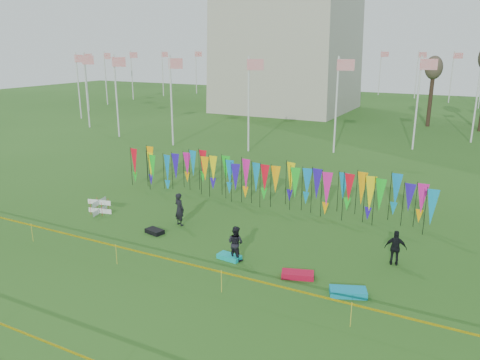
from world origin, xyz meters
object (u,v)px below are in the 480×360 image
at_px(person_left, 179,209).
at_px(kite_bag_red, 298,275).
at_px(box_kite, 100,207).
at_px(kite_bag_black, 155,231).
at_px(person_mid, 236,243).
at_px(kite_bag_turquoise, 229,257).
at_px(person_right, 396,248).
at_px(kite_bag_teal, 348,292).

height_order(person_left, kite_bag_red, person_left).
bearing_deg(box_kite, kite_bag_black, -11.66).
xyz_separation_m(box_kite, kite_bag_red, (12.18, -1.95, -0.28)).
xyz_separation_m(box_kite, kite_bag_black, (4.39, -0.91, -0.29)).
xyz_separation_m(kite_bag_red, kite_bag_black, (-7.79, 1.04, -0.01)).
height_order(box_kite, person_mid, person_mid).
bearing_deg(box_kite, kite_bag_turquoise, -10.96).
xyz_separation_m(person_mid, kite_bag_turquoise, (-0.26, -0.09, -0.66)).
height_order(person_right, kite_bag_black, person_right).
bearing_deg(box_kite, kite_bag_red, -9.08).
bearing_deg(person_right, kite_bag_black, -1.40).
relative_size(person_mid, kite_bag_red, 1.20).
bearing_deg(kite_bag_black, box_kite, 168.34).
height_order(person_mid, kite_bag_teal, person_mid).
xyz_separation_m(person_left, person_mid, (4.40, -2.23, -0.09)).
height_order(person_right, kite_bag_turquoise, person_right).
relative_size(person_left, kite_bag_red, 1.35).
xyz_separation_m(person_right, kite_bag_black, (-10.96, -1.87, -0.65)).
distance_m(person_left, person_right, 10.51).
bearing_deg(person_mid, kite_bag_turquoise, 28.84).
bearing_deg(kite_bag_red, kite_bag_teal, -11.79).
xyz_separation_m(person_mid, kite_bag_red, (2.93, -0.30, -0.64)).
bearing_deg(kite_bag_red, kite_bag_turquoise, 176.33).
relative_size(box_kite, person_mid, 0.52).
bearing_deg(kite_bag_teal, person_right, 72.62).
relative_size(person_mid, kite_bag_teal, 1.15).
xyz_separation_m(kite_bag_black, kite_bag_teal, (9.91, -1.48, 0.02)).
relative_size(person_mid, person_right, 1.00).
relative_size(person_left, person_mid, 1.12).
height_order(person_left, person_right, person_left).
bearing_deg(kite_bag_teal, box_kite, 170.52).
relative_size(kite_bag_red, kite_bag_teal, 0.95).
bearing_deg(person_left, kite_bag_black, 91.53).
relative_size(person_left, kite_bag_turquoise, 1.68).
bearing_deg(person_right, kite_bag_turquoise, 11.97).
bearing_deg(person_mid, kite_bag_red, -177.27).
bearing_deg(person_mid, box_kite, -1.54).
height_order(person_mid, kite_bag_black, person_mid).
height_order(person_mid, kite_bag_red, person_mid).
distance_m(kite_bag_black, kite_bag_teal, 10.02).
bearing_deg(person_mid, person_left, -18.32).
bearing_deg(kite_bag_turquoise, box_kite, 169.04).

